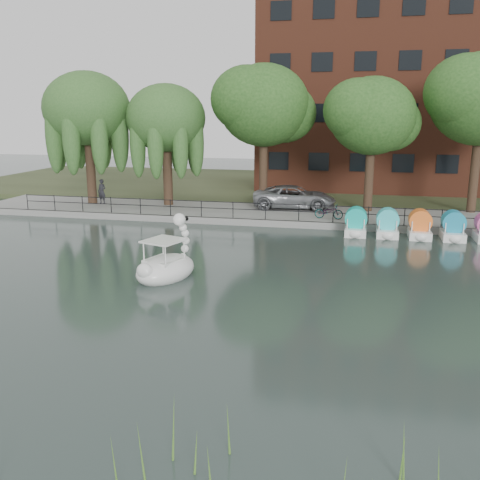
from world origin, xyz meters
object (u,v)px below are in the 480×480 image
(minivan, at_px, (294,195))
(bicycle, at_px, (329,211))
(pedestrian, at_px, (102,190))
(swan_boat, at_px, (166,264))

(minivan, distance_m, bicycle, 4.05)
(bicycle, distance_m, pedestrian, 15.98)
(pedestrian, distance_m, swan_boat, 17.27)
(swan_boat, bearing_deg, pedestrian, 143.74)
(minivan, height_order, bicycle, minivan)
(bicycle, distance_m, swan_boat, 13.42)
(minivan, xyz_separation_m, bicycle, (2.48, -3.18, -0.37))
(swan_boat, bearing_deg, bicycle, 82.47)
(pedestrian, height_order, swan_boat, swan_boat)
(swan_boat, bearing_deg, minivan, 95.90)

